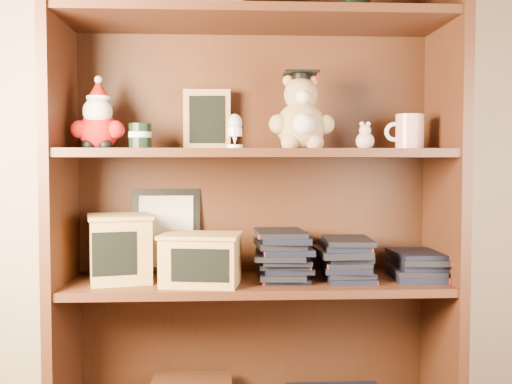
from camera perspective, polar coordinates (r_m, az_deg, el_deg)
bookcase at (r=1.87m, az=-0.16°, el=-1.18°), size 1.20×0.35×1.60m
shelf_lower at (r=1.86m, az=-0.00°, el=-8.74°), size 1.14×0.33×0.02m
shelf_upper at (r=1.82m, az=-0.00°, el=3.70°), size 1.14×0.33×0.02m
santa_plush at (r=1.85m, az=-14.78°, el=6.51°), size 0.16×0.12×0.23m
teachers_tin at (r=1.84m, az=-10.98°, el=5.25°), size 0.07×0.07×0.08m
chalkboard_plaque at (r=1.94m, az=-4.69°, el=6.78°), size 0.15×0.08×0.19m
egg_cup at (r=1.74m, az=-2.03°, el=5.93°), size 0.05×0.05×0.10m
grad_teddy_bear at (r=1.83m, az=4.32°, el=6.96°), size 0.20×0.17×0.24m
pink_figurine at (r=1.87m, az=10.33°, el=5.03°), size 0.06×0.06×0.09m
teacher_mug at (r=1.90m, az=14.35°, el=5.57°), size 0.12×0.09×0.11m
certificate_frame at (r=1.98m, az=-8.54°, el=-3.67°), size 0.22×0.06×0.27m
treats_box at (r=1.86m, az=-12.83°, el=-5.19°), size 0.22×0.22×0.20m
pencils_box at (r=1.77m, az=-5.27°, el=-6.35°), size 0.25×0.20×0.15m
book_stack_left at (r=1.85m, az=2.54°, el=-5.89°), size 0.14×0.20×0.16m
book_stack_mid at (r=1.88m, az=8.34°, el=-6.27°), size 0.14×0.20×0.13m
book_stack_right at (r=1.94m, az=15.04°, el=-6.77°), size 0.14×0.20×0.08m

